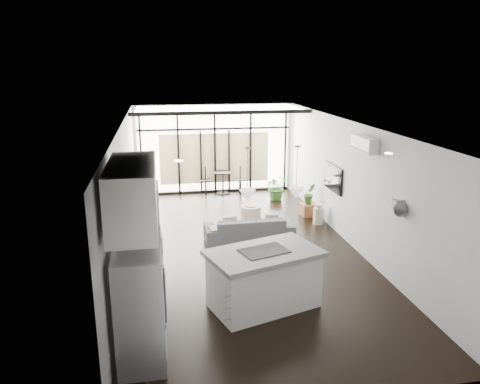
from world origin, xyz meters
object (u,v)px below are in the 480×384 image
object	(u,v)px
milk_can	(319,214)
console_bench	(240,234)
pouf	(251,214)
fridge	(140,311)
island	(264,279)
sofa	(249,225)
tv	(333,178)

from	to	relation	value
milk_can	console_bench	bearing A→B (deg)	-155.91
console_bench	pouf	xyz separation A→B (m)	(0.55, 1.47, -0.01)
fridge	milk_can	size ratio (longest dim) A/B	3.08
island	pouf	size ratio (longest dim) A/B	3.45
island	console_bench	bearing A→B (deg)	70.18
sofa	tv	distance (m)	2.46
fridge	pouf	distance (m)	6.27
fridge	console_bench	bearing A→B (deg)	63.34
tv	milk_can	bearing A→B (deg)	121.94
tv	fridge	bearing A→B (deg)	-133.24
console_bench	tv	size ratio (longest dim) A/B	1.29
sofa	pouf	bearing A→B (deg)	-103.64
sofa	console_bench	xyz separation A→B (m)	(-0.24, -0.12, -0.17)
sofa	pouf	xyz separation A→B (m)	(0.31, 1.35, -0.19)
console_bench	milk_can	distance (m)	2.47
console_bench	tv	bearing A→B (deg)	6.77
fridge	pouf	xyz separation A→B (m)	(2.65, 5.65, -0.61)
console_bench	tv	xyz separation A→B (m)	(2.46, 0.67, 1.07)
island	sofa	xyz separation A→B (m)	(0.34, 3.03, -0.11)
sofa	milk_can	world-z (taller)	sofa
fridge	milk_can	world-z (taller)	fridge
sofa	fridge	bearing A→B (deg)	60.61
pouf	sofa	bearing A→B (deg)	-102.80
tv	pouf	bearing A→B (deg)	157.20
pouf	tv	distance (m)	2.34
fridge	console_bench	distance (m)	4.72
fridge	sofa	distance (m)	4.92
milk_can	tv	xyz separation A→B (m)	(0.21, -0.34, 1.03)
console_bench	milk_can	size ratio (longest dim) A/B	2.64
sofa	milk_can	bearing A→B (deg)	-157.07
island	tv	distance (m)	4.47
pouf	tv	bearing A→B (deg)	-22.80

